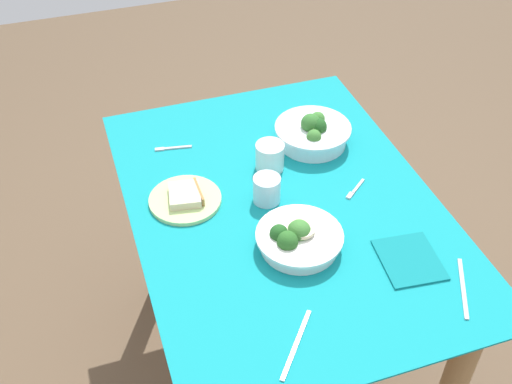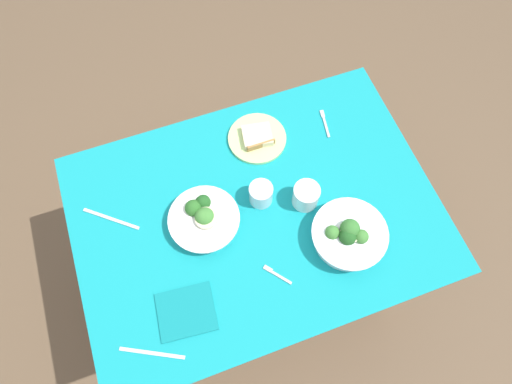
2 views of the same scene
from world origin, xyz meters
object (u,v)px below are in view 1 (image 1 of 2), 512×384
object	(u,v)px
fork_by_near_bowl	(172,148)
table_knife_right	(296,344)
bread_side_plate	(185,198)
water_glass_center	(270,156)
broccoli_bowl_near	(313,133)
fork_by_far_bowl	(355,190)
napkin_folded_upper	(409,260)
broccoli_bowl_far	(298,238)
table_knife_left	(463,288)
water_glass_side	(267,189)

from	to	relation	value
fork_by_near_bowl	table_knife_right	distance (m)	0.78
bread_side_plate	water_glass_center	world-z (taller)	water_glass_center
broccoli_bowl_near	fork_by_far_bowl	bearing A→B (deg)	-173.21
table_knife_right	napkin_folded_upper	xyz separation A→B (m)	(0.14, -0.36, 0.00)
bread_side_plate	broccoli_bowl_far	bearing A→B (deg)	-138.65
water_glass_center	table_knife_right	bearing A→B (deg)	165.94
broccoli_bowl_far	broccoli_bowl_near	world-z (taller)	broccoli_bowl_near
water_glass_center	broccoli_bowl_near	bearing A→B (deg)	-66.34
water_glass_center	table_knife_left	world-z (taller)	water_glass_center
table_knife_right	water_glass_center	bearing A→B (deg)	-154.86
water_glass_side	fork_by_far_bowl	bearing A→B (deg)	-99.31
broccoli_bowl_near	bread_side_plate	size ratio (longest dim) A/B	1.16
broccoli_bowl_near	bread_side_plate	bearing A→B (deg)	107.60
broccoli_bowl_far	fork_by_near_bowl	distance (m)	0.54
fork_by_far_bowl	table_knife_left	world-z (taller)	same
broccoli_bowl_far	napkin_folded_upper	bearing A→B (deg)	-118.14
fork_by_far_bowl	napkin_folded_upper	world-z (taller)	napkin_folded_upper
water_glass_side	table_knife_left	distance (m)	0.56
fork_by_far_bowl	table_knife_right	bearing A→B (deg)	12.48
fork_by_near_bowl	table_knife_left	distance (m)	0.92
water_glass_side	water_glass_center	bearing A→B (deg)	-22.84
bread_side_plate	water_glass_side	world-z (taller)	water_glass_side
fork_by_far_bowl	table_knife_left	distance (m)	0.41
fork_by_far_bowl	fork_by_near_bowl	bearing A→B (deg)	-77.16
broccoli_bowl_far	bread_side_plate	size ratio (longest dim) A/B	1.11
bread_side_plate	water_glass_side	distance (m)	0.22
broccoli_bowl_near	fork_by_far_bowl	world-z (taller)	broccoli_bowl_near
water_glass_side	broccoli_bowl_near	bearing A→B (deg)	-47.27
bread_side_plate	table_knife_right	size ratio (longest dim) A/B	1.03
broccoli_bowl_far	fork_by_far_bowl	world-z (taller)	broccoli_bowl_far
broccoli_bowl_near	table_knife_left	world-z (taller)	broccoli_bowl_near
broccoli_bowl_far	napkin_folded_upper	size ratio (longest dim) A/B	1.35
broccoli_bowl_far	broccoli_bowl_near	size ratio (longest dim) A/B	0.96
napkin_folded_upper	table_knife_right	bearing A→B (deg)	111.84
table_knife_right	napkin_folded_upper	size ratio (longest dim) A/B	1.18
broccoli_bowl_far	napkin_folded_upper	distance (m)	0.28
bread_side_plate	table_knife_left	xyz separation A→B (m)	(-0.51, -0.55, -0.01)
broccoli_bowl_near	water_glass_center	xyz separation A→B (m)	(-0.07, 0.16, 0.00)
broccoli_bowl_far	napkin_folded_upper	world-z (taller)	broccoli_bowl_far
fork_by_far_bowl	broccoli_bowl_near	bearing A→B (deg)	-122.08
broccoli_bowl_near	fork_by_near_bowl	world-z (taller)	broccoli_bowl_near
broccoli_bowl_far	fork_by_near_bowl	world-z (taller)	broccoli_bowl_far
table_knife_left	napkin_folded_upper	size ratio (longest dim) A/B	1.14
water_glass_center	napkin_folded_upper	size ratio (longest dim) A/B	0.51
bread_side_plate	table_knife_left	bearing A→B (deg)	-132.85
water_glass_center	table_knife_left	bearing A→B (deg)	-153.81
table_knife_left	napkin_folded_upper	distance (m)	0.14
broccoli_bowl_far	fork_by_far_bowl	xyz separation A→B (m)	(0.15, -0.23, -0.03)
bread_side_plate	water_glass_center	bearing A→B (deg)	-76.32
water_glass_side	table_knife_left	xyz separation A→B (m)	(-0.44, -0.34, -0.04)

